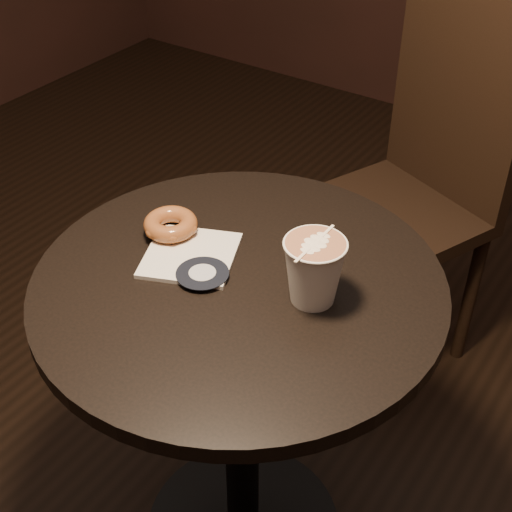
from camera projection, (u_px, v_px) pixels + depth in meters
name	position (u px, v px, depth m)	size (l,w,h in m)	color
cafe_table	(240.00, 362.00, 1.32)	(0.70, 0.70, 0.75)	black
chair	(422.00, 168.00, 1.83)	(0.53, 0.53, 1.03)	black
pastry_bag	(190.00, 255.00, 1.24)	(0.15, 0.15, 0.01)	silver
doughnut	(171.00, 224.00, 1.28)	(0.10, 0.10, 0.03)	brown
latte_cup	(314.00, 272.00, 1.12)	(0.10, 0.10, 0.11)	silver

